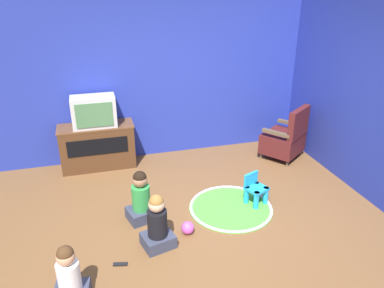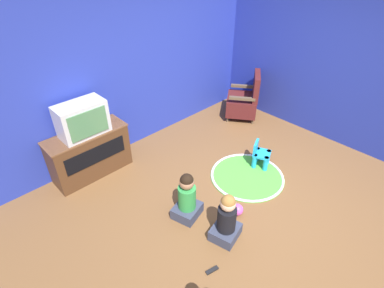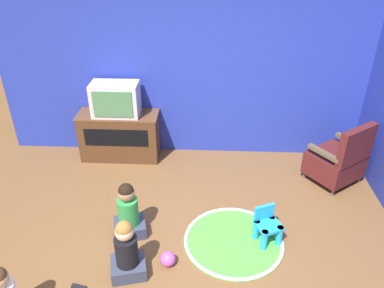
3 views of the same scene
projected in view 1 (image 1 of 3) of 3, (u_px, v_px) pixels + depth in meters
ground_plane at (217, 228)px, 4.57m from camera, size 30.00×30.00×0.00m
wall_back at (151, 72)px, 6.00m from camera, size 5.33×0.12×2.85m
tv_cabinet at (98, 146)px, 5.93m from camera, size 1.16×0.44×0.71m
television at (94, 111)px, 5.67m from camera, size 0.65×0.37×0.47m
black_armchair at (285, 139)px, 6.24m from camera, size 0.85×0.83×0.91m
yellow_kid_chair at (255, 191)px, 5.02m from camera, size 0.34×0.33×0.42m
play_mat at (231, 207)px, 4.97m from camera, size 1.11×1.11×0.04m
child_watching_left at (157, 225)px, 4.16m from camera, size 0.40×0.37×0.67m
child_watching_center at (141, 199)px, 4.64m from camera, size 0.41×0.38×0.68m
child_watching_right at (69, 278)px, 3.44m from camera, size 0.36×0.32×0.63m
toy_ball at (188, 228)px, 4.45m from camera, size 0.16×0.16×0.16m
remote_control at (120, 264)px, 3.98m from camera, size 0.16×0.08×0.02m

